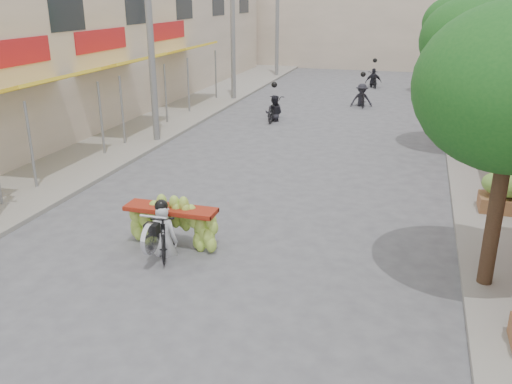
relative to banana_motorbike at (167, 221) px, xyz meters
The scene contains 17 objects.
ground 3.96m from the banana_motorbike, 74.30° to the right, with size 120.00×120.00×0.00m, color #5A5A5F.
sidewalk_left 12.74m from the banana_motorbike, 117.85° to the left, with size 4.00×60.00×0.12m, color gray.
sidewalk_right 13.85m from the banana_motorbike, 54.41° to the left, with size 4.00×60.00×0.12m, color gray.
shophouse_row_left 15.15m from the banana_motorbike, 136.89° to the left, with size 9.77×40.00×6.00m.
far_building 34.38m from the banana_motorbike, 88.24° to the left, with size 20.00×6.00×7.00m, color beige.
utility_pole_mid 9.90m from the banana_motorbike, 117.78° to the left, with size 0.60×0.24×8.00m.
utility_pole_far 18.10m from the banana_motorbike, 104.14° to the left, with size 0.60×0.24×8.00m.
utility_pole_back 26.82m from the banana_motorbike, 99.40° to the left, with size 0.60×0.24×8.00m.
street_tree_mid 12.50m from the banana_motorbike, 57.81° to the left, with size 3.40×3.40×5.25m.
street_tree_far 23.37m from the banana_motorbike, 73.83° to the left, with size 3.40×3.40×5.25m.
produce_crate_mid 8.41m from the banana_motorbike, 30.38° to the left, with size 1.20×0.88×1.16m.
produce_crate_far 14.24m from the banana_motorbike, 59.37° to the left, with size 1.20×0.88×1.16m.
banana_motorbike is the anchor object (origin of this frame).
pedestrian 14.08m from the banana_motorbike, 59.58° to the left, with size 0.92×0.63×1.73m.
bg_motorbike_a 13.17m from the banana_motorbike, 94.67° to the left, with size 0.79×1.78×1.95m.
bg_motorbike_b 17.63m from the banana_motorbike, 82.60° to the left, with size 1.16×1.83×1.95m.
bg_motorbike_c 23.74m from the banana_motorbike, 84.40° to the left, with size 1.08×1.66×1.95m.
Camera 1 is at (3.82, -5.94, 5.27)m, focal length 38.00 mm.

